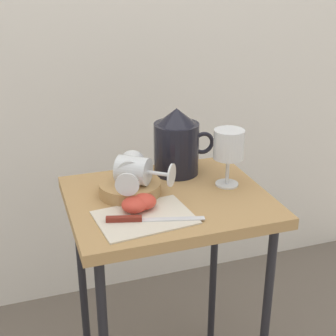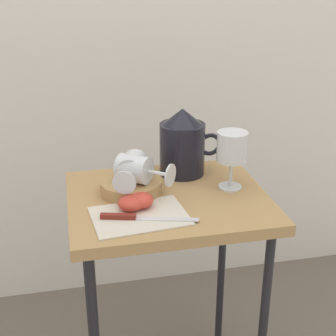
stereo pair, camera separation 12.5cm
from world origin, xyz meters
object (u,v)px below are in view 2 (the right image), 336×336
at_px(wine_glass_upright, 232,150).
at_px(apple_half_right, 131,203).
at_px(apple_half_left, 141,200).
at_px(wine_glass_tipped_far, 136,169).
at_px(wine_glass_tipped_near, 132,167).
at_px(basket_tray, 131,186).
at_px(table, 168,223).
at_px(pitcher, 183,148).
at_px(knife, 135,217).

xyz_separation_m(wine_glass_upright, apple_half_right, (-0.28, -0.08, -0.09)).
bearing_deg(apple_half_left, wine_glass_tipped_far, 88.95).
bearing_deg(wine_glass_upright, wine_glass_tipped_far, 176.58).
xyz_separation_m(wine_glass_upright, wine_glass_tipped_near, (-0.26, 0.03, -0.04)).
height_order(basket_tray, apple_half_left, apple_half_left).
bearing_deg(table, apple_half_right, -149.89).
bearing_deg(wine_glass_upright, pitcher, 129.65).
relative_size(basket_tray, pitcher, 0.85).
height_order(wine_glass_upright, apple_half_right, wine_glass_upright).
relative_size(wine_glass_tipped_far, apple_half_left, 2.45).
distance_m(table, knife, 0.18).
bearing_deg(wine_glass_tipped_near, basket_tray, -144.15).
bearing_deg(wine_glass_tipped_far, knife, -100.33).
relative_size(pitcher, wine_glass_tipped_near, 1.22).
bearing_deg(apple_half_right, wine_glass_tipped_near, 79.26).
relative_size(table, pitcher, 3.64).
bearing_deg(basket_tray, wine_glass_tipped_far, -47.07).
distance_m(basket_tray, wine_glass_tipped_far, 0.06).
bearing_deg(wine_glass_tipped_far, apple_half_left, -91.05).
xyz_separation_m(basket_tray, apple_half_left, (0.01, -0.10, 0.00)).
distance_m(wine_glass_tipped_far, apple_half_left, 0.10).
relative_size(table, knife, 3.07).
relative_size(apple_half_right, knife, 0.28).
distance_m(wine_glass_tipped_far, knife, 0.16).
distance_m(pitcher, wine_glass_tipped_far, 0.19).
distance_m(table, wine_glass_tipped_far, 0.18).
relative_size(basket_tray, apple_half_right, 2.57).
relative_size(wine_glass_tipped_near, apple_half_left, 2.49).
relative_size(pitcher, apple_half_right, 3.03).
height_order(table, apple_half_left, apple_half_left).
height_order(pitcher, wine_glass_tipped_near, pitcher).
bearing_deg(apple_half_left, basket_tray, 96.13).
bearing_deg(wine_glass_upright, wine_glass_tipped_near, 173.16).
xyz_separation_m(table, basket_tray, (-0.09, 0.04, 0.10)).
relative_size(pitcher, apple_half_left, 3.03).
relative_size(table, apple_half_right, 11.03).
bearing_deg(apple_half_left, pitcher, 51.37).
relative_size(apple_half_left, apple_half_right, 1.00).
distance_m(pitcher, apple_half_left, 0.25).
bearing_deg(pitcher, wine_glass_tipped_far, -144.21).
bearing_deg(wine_glass_tipped_far, wine_glass_tipped_near, 112.59).
xyz_separation_m(table, wine_glass_tipped_near, (-0.09, 0.05, 0.15)).
xyz_separation_m(table, wine_glass_upright, (0.18, 0.02, 0.19)).
bearing_deg(knife, apple_half_left, 67.90).
distance_m(basket_tray, apple_half_left, 0.10).
height_order(wine_glass_tipped_far, knife, wine_glass_tipped_far).
bearing_deg(pitcher, apple_half_right, -131.60).
height_order(basket_tray, pitcher, pitcher).
bearing_deg(knife, basket_tray, 84.74).
relative_size(table, wine_glass_upright, 4.44).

